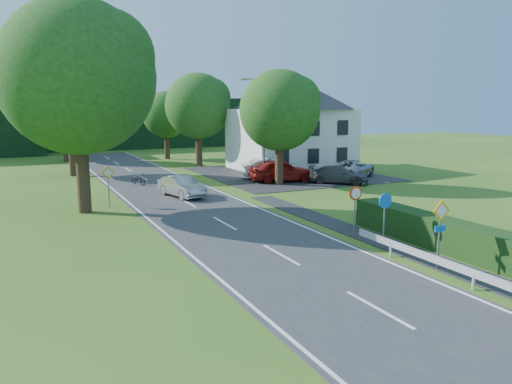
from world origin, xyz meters
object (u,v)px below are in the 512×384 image
moving_car (182,186)px  parked_car_grey (339,175)px  parked_car_silver_a (273,168)px  parasol (291,161)px  streetlight (262,125)px  parked_car_red (282,171)px  parked_car_silver_b (352,169)px  motorcycle (138,179)px

moving_car → parked_car_grey: bearing=-11.0°
parked_car_silver_a → parasol: size_ratio=2.14×
streetlight → parasol: streetlight is taller
moving_car → parked_car_red: parked_car_red is taller
parked_car_silver_b → parasol: bearing=-4.4°
moving_car → parasol: size_ratio=1.76×
parked_car_silver_a → parasol: (3.14, 2.49, 0.23)m
parked_car_red → parasol: size_ratio=2.10×
streetlight → parked_car_red: size_ratio=1.61×
parasol → parked_car_grey: bearing=-88.9°
parked_car_silver_a → motorcycle: bearing=99.3°
parked_car_silver_a → parasol: bearing=-35.6°
parked_car_red → parasol: bearing=-23.4°
parked_car_silver_a → parked_car_red: bearing=-170.4°
parked_car_silver_a → moving_car: bearing=134.0°
moving_car → parasol: (12.43, 7.44, 0.38)m
moving_car → parasol: parasol is taller
parked_car_silver_b → parasol: 5.85m
streetlight → motorcycle: bearing=165.5°
moving_car → parked_car_grey: size_ratio=0.92×
parked_car_silver_a → parasol: 4.01m
motorcycle → parked_car_red: size_ratio=0.35×
parked_car_silver_a → parked_car_silver_b: 6.60m
moving_car → parasol: 14.49m
streetlight → parked_car_silver_b: 8.57m
parked_car_silver_a → parked_car_silver_b: bearing=-96.9°
moving_car → parked_car_silver_a: bearing=15.6°
moving_car → parasol: bearing=18.4°
parked_car_red → parked_car_silver_b: (6.30, -0.57, -0.10)m
moving_car → parked_car_silver_a: 10.53m
parked_car_silver_b → parked_car_silver_a: bearing=32.5°
parked_car_silver_a → parked_car_silver_b: (6.08, -2.56, -0.08)m
parked_car_red → parked_car_grey: size_ratio=1.09×
parked_car_silver_b → parasol: size_ratio=2.28×
motorcycle → parked_car_grey: size_ratio=0.38×
moving_car → motorcycle: bearing=90.6°
motorcycle → parked_car_red: bearing=-40.0°
motorcycle → parked_car_silver_b: (16.82, -3.82, 0.29)m
parked_car_grey → parasol: size_ratio=1.92×
parked_car_grey → parked_car_red: bearing=95.7°
parked_car_grey → parked_car_silver_b: (2.81, 2.06, 0.09)m
streetlight → moving_car: (-7.76, -3.83, -3.74)m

